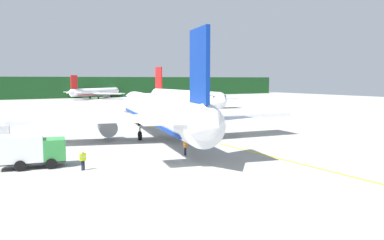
{
  "coord_description": "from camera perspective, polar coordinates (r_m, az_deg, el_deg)",
  "views": [
    {
      "loc": [
        -33.01,
        -26.66,
        7.53
      ],
      "look_at": [
        -10.8,
        10.06,
        2.93
      ],
      "focal_mm": 35.88,
      "sensor_mm": 36.0,
      "label": 1
    }
  ],
  "objects": [
    {
      "name": "cargo_container_near",
      "position": [
        52.15,
        -26.29,
        -1.75
      ],
      "size": [
        1.94,
        1.94,
        2.04
      ],
      "color": "#333338",
      "rests_on": "ground"
    },
    {
      "name": "crew_loader_left",
      "position": [
        33.09,
        -15.92,
        -5.58
      ],
      "size": [
        0.61,
        0.35,
        1.63
      ],
      "color": "#191E33",
      "rests_on": "ground"
    },
    {
      "name": "service_truck_fuel",
      "position": [
        35.4,
        -22.85,
        -4.08
      ],
      "size": [
        5.71,
        3.15,
        2.84
      ],
      "color": "#338C3F",
      "rests_on": "ground"
    },
    {
      "name": "ground",
      "position": [
        81.99,
        -7.29,
        0.73
      ],
      "size": [
        240.0,
        320.0,
        0.2
      ],
      "primitive_type": "cube",
      "color": "#999993"
    },
    {
      "name": "apron_guide_line",
      "position": [
        47.49,
        1.91,
        -3.01
      ],
      "size": [
        0.3,
        60.0,
        0.01
      ],
      "primitive_type": "cube",
      "color": "yellow",
      "rests_on": "ground"
    },
    {
      "name": "crew_marshaller",
      "position": [
        37.96,
        -1.01,
        -3.87
      ],
      "size": [
        0.25,
        0.63,
        1.62
      ],
      "color": "#191E33",
      "rests_on": "ground"
    },
    {
      "name": "airliner_far_taxiway",
      "position": [
        152.09,
        -14.19,
        4.05
      ],
      "size": [
        26.71,
        22.81,
        8.9
      ],
      "color": "white",
      "rests_on": "ground"
    },
    {
      "name": "airliner_foreground",
      "position": [
        48.89,
        -4.99,
        1.23
      ],
      "size": [
        34.37,
        41.27,
        11.9
      ],
      "color": "white",
      "rests_on": "ground"
    },
    {
      "name": "distant_treeline",
      "position": [
        160.27,
        -19.34,
        4.58
      ],
      "size": [
        216.0,
        6.0,
        8.39
      ],
      "primitive_type": "cube",
      "color": "#19471E",
      "rests_on": "ground"
    },
    {
      "name": "airliner_mid_apron",
      "position": [
        92.71,
        -1.44,
        3.36
      ],
      "size": [
        31.45,
        37.88,
        10.8
      ],
      "color": "silver",
      "rests_on": "ground"
    }
  ]
}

